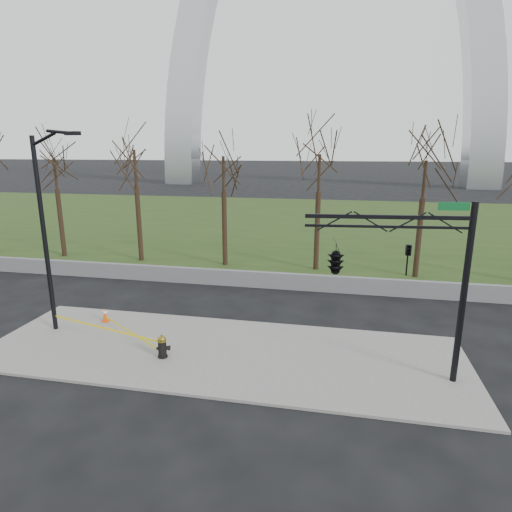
% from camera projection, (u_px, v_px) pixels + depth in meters
% --- Properties ---
extents(ground, '(500.00, 500.00, 0.00)m').
position_uv_depth(ground, '(221.00, 353.00, 16.03)').
color(ground, black).
rests_on(ground, ground).
extents(sidewalk, '(18.00, 6.00, 0.10)m').
position_uv_depth(sidewalk, '(221.00, 352.00, 16.02)').
color(sidewalk, slate).
rests_on(sidewalk, ground).
extents(grass_strip, '(120.00, 40.00, 0.06)m').
position_uv_depth(grass_strip, '(300.00, 222.00, 44.52)').
color(grass_strip, '#233A15').
rests_on(grass_strip, ground).
extents(guardrail, '(60.00, 0.30, 0.90)m').
position_uv_depth(guardrail, '(260.00, 280.00, 23.52)').
color(guardrail, '#59595B').
rests_on(guardrail, ground).
extents(gateway_arch, '(66.00, 6.00, 65.00)m').
position_uv_depth(gateway_arch, '(328.00, 10.00, 79.24)').
color(gateway_arch, '#B3B5BA').
rests_on(gateway_arch, ground).
extents(tree_row, '(51.60, 4.00, 8.15)m').
position_uv_depth(tree_row, '(318.00, 206.00, 25.89)').
color(tree_row, black).
rests_on(tree_row, ground).
extents(fire_hydrant, '(0.56, 0.36, 0.89)m').
position_uv_depth(fire_hydrant, '(163.00, 347.00, 15.44)').
color(fire_hydrant, black).
rests_on(fire_hydrant, sidewalk).
extents(traffic_cone, '(0.36, 0.36, 0.62)m').
position_uv_depth(traffic_cone, '(105.00, 315.00, 18.69)').
color(traffic_cone, '#DD450B').
rests_on(traffic_cone, sidewalk).
extents(street_light, '(2.37, 0.60, 8.21)m').
position_uv_depth(street_light, '(47.00, 222.00, 16.78)').
color(street_light, black).
rests_on(street_light, ground).
extents(traffic_signal_mast, '(5.08, 2.52, 6.00)m').
position_uv_depth(traffic_signal_mast, '(360.00, 259.00, 13.29)').
color(traffic_signal_mast, black).
rests_on(traffic_signal_mast, ground).
extents(caution_tape, '(5.49, 2.62, 0.45)m').
position_uv_depth(caution_tape, '(117.00, 330.00, 16.84)').
color(caution_tape, yellow).
rests_on(caution_tape, ground).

